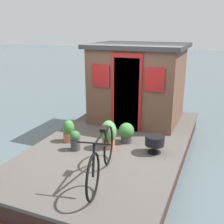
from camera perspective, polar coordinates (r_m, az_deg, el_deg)
ground_plane at (r=6.15m, az=0.72°, el=-9.56°), size 60.00×60.00×0.00m
houseboat_deck at (r=6.05m, az=0.73°, el=-7.74°), size 5.32×2.94×0.43m
houseboat_cabin at (r=7.07m, az=5.42°, el=6.19°), size 1.93×2.33×1.95m
bicycle at (r=4.38m, az=-2.18°, el=-9.38°), size 1.74×0.53×0.84m
potted_plant_mint at (r=5.90m, az=-9.00°, el=-3.96°), size 0.24×0.24×0.48m
potted_plant_thyme at (r=5.49m, az=-0.73°, el=-4.62°), size 0.32×0.32×0.58m
potted_plant_sage at (r=5.78m, az=3.01°, el=-4.22°), size 0.32×0.32×0.43m
potted_plant_geranium at (r=5.49m, az=-7.69°, el=-5.83°), size 0.21×0.21×0.40m
charcoal_grill at (r=5.37m, az=8.90°, el=-6.02°), size 0.38×0.38×0.35m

